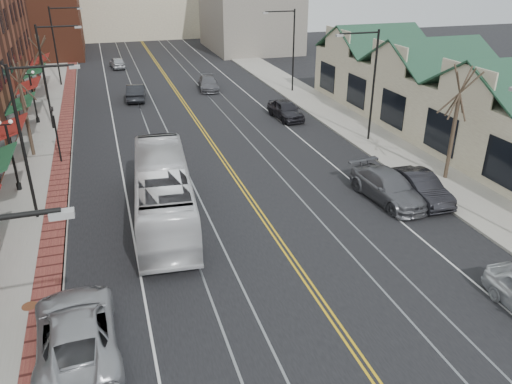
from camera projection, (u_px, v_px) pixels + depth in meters
sidewalk_left at (34, 189)px, 29.87m from camera, size 4.00×120.00×0.15m
sidewalk_right at (388, 148)px, 36.35m from camera, size 4.00×120.00×0.15m
building_right at (462, 111)px, 37.02m from camera, size 8.00×36.00×4.60m
backdrop_left at (25, 3)px, 69.03m from camera, size 14.00×18.00×14.00m
backdrop_mid at (135, 9)px, 87.37m from camera, size 22.00×14.00×9.00m
backdrop_right at (250, 11)px, 73.72m from camera, size 12.00×16.00×11.00m
streetlight_l_1 at (29, 128)px, 24.57m from camera, size 3.33×0.25×8.00m
streetlight_l_2 at (49, 67)px, 38.39m from camera, size 3.33×0.25×8.00m
streetlight_l_3 at (58, 38)px, 52.21m from camera, size 3.33×0.25×8.00m
streetlight_r_1 at (369, 75)px, 35.71m from camera, size 3.33×0.25×8.00m
streetlight_r_2 at (289, 42)px, 49.53m from camera, size 3.33×0.25×8.00m
lamppost_l_2 at (13, 157)px, 28.75m from camera, size 0.84×0.28×4.27m
lamppost_l_3 at (34, 98)px, 40.84m from camera, size 0.84×0.28×4.27m
tree_left_near at (24, 108)px, 33.45m from camera, size 1.78×1.37×6.48m
tree_left_far at (42, 66)px, 47.38m from camera, size 1.66×1.28×6.02m
tree_right_mid at (455, 122)px, 29.74m from camera, size 1.90×1.46×6.93m
manhole_far at (30, 306)px, 19.69m from camera, size 0.60×0.60×0.02m
traffic_signal at (56, 130)px, 32.74m from camera, size 0.18×0.15×3.80m
transit_bus at (163, 192)px, 25.91m from camera, size 3.70×11.76×3.22m
parked_suv at (76, 332)px, 17.33m from camera, size 3.03×6.10×1.66m
parked_car_b at (420, 187)px, 28.41m from camera, size 1.74×4.81×1.58m
parked_car_c at (389, 187)px, 28.34m from camera, size 2.83×5.85×1.64m
parked_car_d at (286, 110)px, 42.83m from camera, size 2.19×4.79×1.59m
distant_car_left at (136, 92)px, 48.50m from camera, size 2.21×4.90×1.56m
distant_car_right at (208, 83)px, 52.30m from camera, size 2.50×4.98×1.39m
distant_car_far at (117, 63)px, 62.59m from camera, size 2.02×4.19×1.38m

